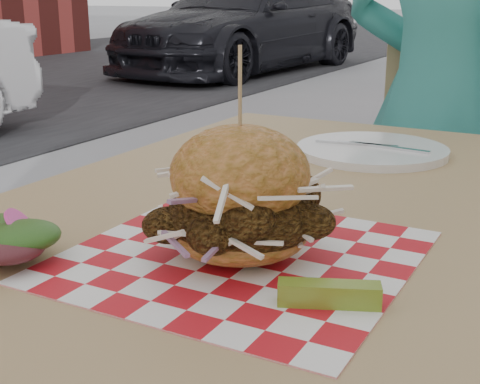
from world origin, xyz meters
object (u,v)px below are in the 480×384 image
at_px(diner, 438,102).
at_px(sandwich, 240,201).
at_px(car_dark, 245,23).
at_px(patio_chair, 436,169).
at_px(patio_table, 297,255).

bearing_deg(diner, sandwich, 106.14).
xyz_separation_m(car_dark, sandwich, (3.95, -7.49, 0.19)).
bearing_deg(diner, car_dark, -44.04).
height_order(patio_chair, sandwich, sandwich).
relative_size(diner, car_dark, 0.35).
bearing_deg(patio_chair, patio_table, -105.58).
distance_m(car_dark, patio_table, 8.27).
bearing_deg(car_dark, sandwich, -56.51).
relative_size(diner, sandwich, 6.68).
height_order(diner, patio_chair, diner).
bearing_deg(sandwich, diner, 91.83).
distance_m(diner, car_dark, 7.47).
xyz_separation_m(patio_table, patio_chair, (-0.03, 1.05, -0.12)).
relative_size(car_dark, patio_table, 3.58).
height_order(car_dark, sandwich, car_dark).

